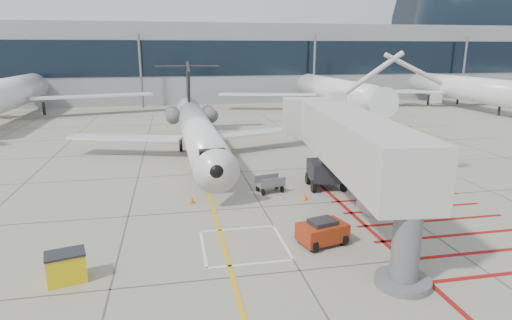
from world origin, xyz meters
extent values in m
plane|color=gray|center=(0.00, 0.00, 0.00)|extent=(260.00, 260.00, 0.00)
cone|color=#F8570D|center=(-4.22, 5.53, 0.23)|extent=(0.33, 0.33, 0.46)
cone|color=orange|center=(2.95, 4.73, 0.25)|extent=(0.37, 0.37, 0.51)
cube|color=gray|center=(10.00, 70.00, 7.00)|extent=(180.00, 28.00, 14.00)
cube|color=black|center=(10.00, 55.95, 8.00)|extent=(180.00, 0.10, 6.00)
camera|label=1|loc=(-5.16, -20.29, 9.41)|focal=30.00mm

